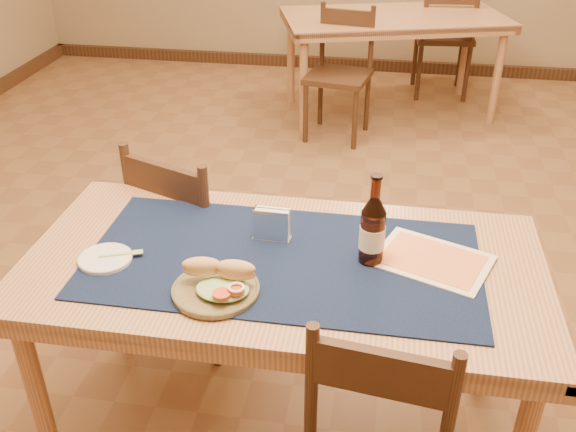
% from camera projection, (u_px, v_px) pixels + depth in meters
% --- Properties ---
extents(main_table, '(1.60, 0.80, 0.75)m').
position_uv_depth(main_table, '(283.00, 282.00, 2.01)').
color(main_table, tan).
rests_on(main_table, ground).
extents(placemat, '(1.20, 0.60, 0.01)m').
position_uv_depth(placemat, '(283.00, 259.00, 1.97)').
color(placemat, '#101D3C').
rests_on(placemat, main_table).
extents(baseboard, '(6.00, 7.00, 0.10)m').
position_uv_depth(baseboard, '(312.00, 287.00, 3.01)').
color(baseboard, '#402717').
rests_on(baseboard, ground).
extents(back_table, '(1.76, 1.23, 0.75)m').
position_uv_depth(back_table, '(393.00, 27.00, 4.72)').
color(back_table, tan).
rests_on(back_table, ground).
extents(chair_main_far, '(0.55, 0.55, 0.91)m').
position_uv_depth(chair_main_far, '(196.00, 240.00, 2.59)').
color(chair_main_far, '#402717').
rests_on(chair_main_far, ground).
extents(chair_back_near, '(0.48, 0.48, 0.89)m').
position_uv_depth(chair_back_near, '(340.00, 72.00, 4.46)').
color(chair_back_near, '#402717').
rests_on(chair_back_near, ground).
extents(chair_back_far, '(0.48, 0.48, 0.96)m').
position_uv_depth(chair_back_far, '(445.00, 35.00, 5.15)').
color(chair_back_far, '#402717').
rests_on(chair_back_far, ground).
extents(sandwich_plate, '(0.25, 0.25, 0.10)m').
position_uv_depth(sandwich_plate, '(218.00, 285.00, 1.81)').
color(sandwich_plate, brown).
rests_on(sandwich_plate, placemat).
extents(side_plate, '(0.16, 0.16, 0.01)m').
position_uv_depth(side_plate, '(105.00, 258.00, 1.96)').
color(side_plate, silver).
rests_on(side_plate, placemat).
extents(fork, '(0.13, 0.06, 0.00)m').
position_uv_depth(fork, '(125.00, 254.00, 1.97)').
color(fork, '#93CA6F').
rests_on(fork, side_plate).
extents(beer_bottle, '(0.08, 0.08, 0.29)m').
position_uv_depth(beer_bottle, '(373.00, 230.00, 1.91)').
color(beer_bottle, '#42180B').
rests_on(beer_bottle, placemat).
extents(napkin_holder, '(0.12, 0.05, 0.11)m').
position_uv_depth(napkin_holder, '(272.00, 225.00, 2.04)').
color(napkin_holder, white).
rests_on(napkin_holder, placemat).
extents(menu_card, '(0.40, 0.35, 0.01)m').
position_uv_depth(menu_card, '(432.00, 260.00, 1.96)').
color(menu_card, beige).
rests_on(menu_card, placemat).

